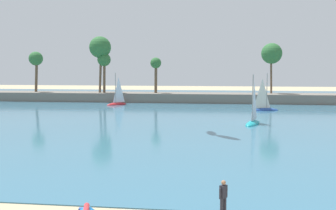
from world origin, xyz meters
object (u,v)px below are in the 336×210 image
at_px(sailboat_near_shore, 253,119).
at_px(sailboat_toward_headland, 265,107).
at_px(person_at_waterline, 223,197).
at_px(sailboat_mid_bay, 117,102).

bearing_deg(sailboat_near_shore, sailboat_toward_headland, 78.29).
bearing_deg(sailboat_near_shore, person_at_waterline, -97.71).
bearing_deg(sailboat_mid_bay, sailboat_near_shore, -44.32).
xyz_separation_m(person_at_waterline, sailboat_toward_headland, (7.02, 43.86, -0.28)).
distance_m(sailboat_near_shore, sailboat_toward_headland, 15.36).
distance_m(person_at_waterline, sailboat_near_shore, 29.08).
xyz_separation_m(sailboat_near_shore, sailboat_toward_headland, (3.12, 15.04, -0.01)).
bearing_deg(sailboat_mid_bay, sailboat_toward_headland, -14.36).
distance_m(person_at_waterline, sailboat_mid_bay, 53.44).
relative_size(person_at_waterline, sailboat_near_shore, 0.27).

